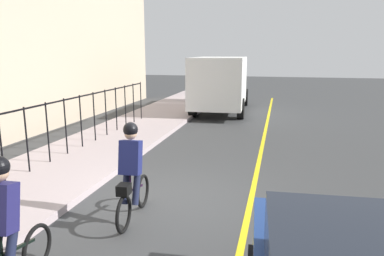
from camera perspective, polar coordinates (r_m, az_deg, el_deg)
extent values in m
plane|color=#38393A|center=(7.63, -3.32, -11.44)|extent=(80.00, 80.00, 0.00)
cube|color=yellow|center=(7.36, 8.97, -12.47)|extent=(36.00, 0.12, 0.01)
cube|color=#A9999B|center=(9.14, -24.40, -8.03)|extent=(40.00, 3.20, 0.15)
cylinder|color=black|center=(8.97, -27.82, -2.86)|extent=(0.04, 0.04, 1.60)
cylinder|color=black|center=(9.58, -24.59, -1.69)|extent=(0.04, 0.04, 1.60)
cylinder|color=black|center=(10.23, -21.77, -0.66)|extent=(0.04, 0.04, 1.60)
cylinder|color=black|center=(10.89, -19.29, 0.25)|extent=(0.04, 0.04, 1.60)
cylinder|color=black|center=(11.58, -17.09, 1.05)|extent=(0.04, 0.04, 1.60)
cylinder|color=black|center=(12.28, -15.15, 1.76)|extent=(0.04, 0.04, 1.60)
cylinder|color=black|center=(13.00, -13.41, 2.38)|extent=(0.04, 0.04, 1.60)
cylinder|color=black|center=(13.73, -11.86, 2.95)|extent=(0.04, 0.04, 1.60)
cylinder|color=black|center=(14.47, -10.46, 3.45)|extent=(0.04, 0.04, 1.60)
cylinder|color=black|center=(15.22, -9.20, 3.90)|extent=(0.04, 0.04, 1.60)
cylinder|color=black|center=(15.98, -8.06, 4.31)|extent=(0.04, 0.04, 1.60)
cube|color=black|center=(9.77, -23.49, 3.13)|extent=(14.03, 0.04, 0.04)
torus|color=black|center=(7.31, -7.75, -9.82)|extent=(0.66, 0.10, 0.66)
torus|color=black|center=(6.40, -10.71, -13.17)|extent=(0.66, 0.10, 0.66)
cube|color=black|center=(6.76, -9.19, -9.44)|extent=(0.93, 0.09, 0.24)
cylinder|color=black|center=(6.57, -9.67, -8.67)|extent=(0.03, 0.03, 0.35)
cube|color=navy|center=(6.47, -9.67, -4.58)|extent=(0.36, 0.38, 0.63)
sphere|color=tan|center=(6.41, -9.64, -0.85)|extent=(0.22, 0.22, 0.22)
sphere|color=black|center=(6.40, -9.67, -0.24)|extent=(0.26, 0.26, 0.26)
cylinder|color=#191E38|center=(6.65, -10.39, -8.91)|extent=(0.34, 0.14, 0.65)
cylinder|color=#191E38|center=(6.59, -8.74, -9.07)|extent=(0.34, 0.14, 0.65)
cube|color=black|center=(6.28, -10.69, -9.51)|extent=(0.25, 0.21, 0.18)
torus|color=black|center=(5.78, -23.17, -16.87)|extent=(0.66, 0.10, 0.66)
cube|color=black|center=(5.29, -26.63, -16.90)|extent=(0.93, 0.09, 0.24)
cylinder|color=black|center=(5.12, -27.82, -16.12)|extent=(0.03, 0.03, 0.35)
cube|color=navy|center=(4.97, -28.00, -11.00)|extent=(0.36, 0.38, 0.63)
cylinder|color=#191E38|center=(5.11, -26.63, -16.71)|extent=(0.34, 0.14, 0.65)
cube|color=silver|center=(17.76, 4.35, 7.34)|extent=(4.88, 2.64, 2.30)
cube|color=beige|center=(21.17, 5.39, 7.51)|extent=(1.93, 2.30, 1.90)
cylinder|color=black|center=(21.25, 2.29, 4.99)|extent=(0.97, 0.35, 0.96)
cylinder|color=black|center=(21.04, 8.35, 4.81)|extent=(0.97, 0.35, 0.96)
cylinder|color=black|center=(17.01, 0.12, 3.28)|extent=(0.97, 0.35, 0.96)
cylinder|color=black|center=(16.75, 7.69, 3.04)|extent=(0.97, 0.35, 0.96)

